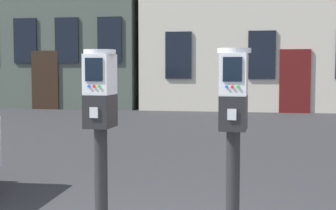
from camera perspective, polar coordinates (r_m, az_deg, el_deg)
The scene contains 2 objects.
parking_meter_near_kerb at distance 3.45m, azimuth -7.64°, elevation -1.47°, with size 0.22×0.26×1.49m.
parking_meter_twin_adjacent at distance 3.29m, azimuth 7.40°, elevation -1.70°, with size 0.22×0.26×1.49m.
Camera 1 is at (0.87, -3.52, 1.51)m, focal length 53.98 mm.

